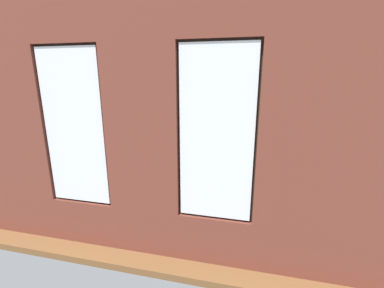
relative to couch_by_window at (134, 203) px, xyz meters
The scene contains 19 objects.
ground_plane 2.32m from the couch_by_window, 103.01° to the right, with size 7.30×6.51×0.10m, color brown.
brick_wall_with_windows 1.57m from the couch_by_window, 128.41° to the left, with size 6.70×0.30×3.35m.
white_wall_right 3.70m from the couch_by_window, 36.03° to the right, with size 0.10×5.51×3.35m, color white.
couch_by_window is the anchor object (origin of this frame).
couch_left 3.50m from the couch_by_window, 154.66° to the right, with size 1.02×2.02×0.80m.
coffee_table 2.80m from the couch_by_window, 104.25° to the right, with size 1.20×0.82×0.42m.
cup_ceramic 2.87m from the couch_by_window, 100.83° to the right, with size 0.08×0.08×0.10m, color #4C4C51.
table_plant_small 2.81m from the couch_by_window, 104.25° to the right, with size 0.15×0.15×0.23m.
remote_gray 2.71m from the couch_by_window, 106.75° to the right, with size 0.05×0.17×0.02m, color #59595B.
remote_black 3.03m from the couch_by_window, 109.65° to the right, with size 0.05×0.17×0.02m, color black.
media_console 3.07m from the couch_by_window, 35.97° to the right, with size 1.20×0.42×0.50m, color black.
tv_flatscreen 3.11m from the couch_by_window, 36.01° to the right, with size 0.91×0.20×0.65m.
papasan_chair 4.09m from the couch_by_window, 91.27° to the right, with size 1.07×1.07×0.68m.
potted_plant_foreground_right 4.95m from the couch_by_window, 63.75° to the right, with size 0.75×0.75×1.17m.
potted_plant_between_couches 1.45m from the couch_by_window, behind, with size 0.56×0.56×0.84m.
potted_plant_by_left_couch 4.03m from the couch_by_window, 133.32° to the right, with size 0.39×0.39×0.61m.
potted_plant_near_tv 2.11m from the couch_by_window, 21.19° to the right, with size 0.77×0.84×1.10m.
potted_plant_corner_near_left 5.58m from the couch_by_window, 126.48° to the right, with size 0.62×0.62×0.84m.
potted_plant_corner_far_left 3.34m from the couch_by_window, behind, with size 0.75×0.76×1.30m.
Camera 1 is at (-1.33, 5.77, 2.37)m, focal length 24.00 mm.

